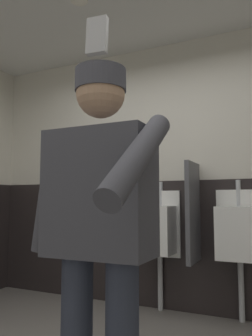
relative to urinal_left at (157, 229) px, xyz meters
The scene contains 7 objects.
wall_back 0.61m from the urinal_left, 68.86° to the left, with size 4.83×0.12×2.69m, color beige.
wainscot_band_back 0.23m from the urinal_left, 59.57° to the left, with size 4.23×0.03×1.25m, color black.
urinal_left is the anchor object (origin of this frame).
urinal_middle 0.75m from the urinal_left, ahead, with size 0.40×0.34×1.24m.
privacy_divider_panel 0.42m from the urinal_left, 10.65° to the right, with size 0.04×0.40×0.90m, color #4C4C51.
person 1.87m from the urinal_left, 77.76° to the right, with size 0.69×0.60×1.64m.
cell_phone 2.52m from the urinal_left, 73.85° to the right, with size 0.06×0.02×0.11m, color silver.
Camera 1 is at (1.04, -1.58, 1.04)m, focal length 36.02 mm.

